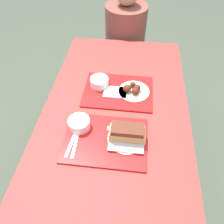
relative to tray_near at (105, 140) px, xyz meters
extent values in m
plane|color=#424C3D|center=(0.03, 0.17, -0.78)|extent=(12.00, 12.00, 0.00)
cube|color=maroon|center=(0.03, 0.17, -0.03)|extent=(0.87, 1.69, 0.04)
cylinder|color=maroon|center=(-0.35, 0.93, -0.42)|extent=(0.07, 0.07, 0.74)
cylinder|color=maroon|center=(0.41, 0.93, -0.42)|extent=(0.07, 0.07, 0.74)
cube|color=maroon|center=(0.03, 1.23, -0.32)|extent=(0.83, 0.28, 0.04)
cylinder|color=maroon|center=(-0.32, 1.23, -0.56)|extent=(0.06, 0.06, 0.44)
cylinder|color=maroon|center=(0.38, 1.23, -0.56)|extent=(0.06, 0.06, 0.44)
cube|color=red|center=(0.00, 0.00, 0.00)|extent=(0.44, 0.33, 0.01)
cube|color=red|center=(0.03, 0.38, 0.00)|extent=(0.44, 0.33, 0.01)
cylinder|color=white|center=(-0.15, 0.07, 0.03)|extent=(0.12, 0.12, 0.06)
cylinder|color=beige|center=(-0.15, 0.07, 0.06)|extent=(0.10, 0.10, 0.01)
cylinder|color=beige|center=(0.11, 0.02, 0.01)|extent=(0.20, 0.20, 0.01)
cube|color=silver|center=(0.11, 0.02, 0.02)|extent=(0.18, 0.18, 0.01)
cube|color=tan|center=(0.11, 0.02, 0.05)|extent=(0.18, 0.08, 0.05)
cube|color=#562819|center=(0.11, 0.02, 0.09)|extent=(0.16, 0.08, 0.03)
cube|color=white|center=(-0.17, -0.05, 0.01)|extent=(0.03, 0.17, 0.00)
cube|color=white|center=(-0.15, -0.05, 0.01)|extent=(0.02, 0.17, 0.00)
cube|color=#A59E93|center=(0.02, 0.07, 0.01)|extent=(0.04, 0.03, 0.01)
cylinder|color=white|center=(-0.10, 0.42, 0.03)|extent=(0.12, 0.12, 0.06)
cylinder|color=beige|center=(-0.10, 0.42, 0.06)|extent=(0.10, 0.10, 0.01)
cylinder|color=beige|center=(0.13, 0.38, 0.01)|extent=(0.20, 0.20, 0.01)
sphere|color=#562314|center=(0.15, 0.39, 0.04)|extent=(0.05, 0.05, 0.05)
sphere|color=#562314|center=(0.12, 0.42, 0.03)|extent=(0.04, 0.04, 0.04)
sphere|color=#562314|center=(0.09, 0.37, 0.04)|extent=(0.05, 0.05, 0.05)
sphere|color=#562314|center=(0.14, 0.36, 0.04)|extent=(0.04, 0.04, 0.04)
cube|color=white|center=(0.01, 0.36, 0.01)|extent=(0.15, 0.10, 0.01)
cylinder|color=brown|center=(0.01, 1.23, -0.06)|extent=(0.37, 0.37, 0.50)
camera|label=1|loc=(0.11, -0.65, 0.97)|focal=35.00mm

